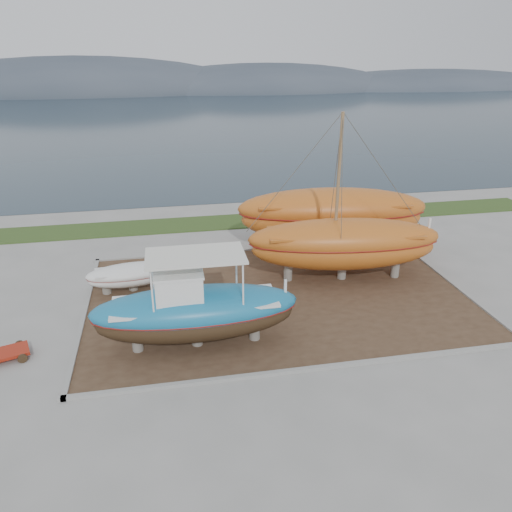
{
  "coord_description": "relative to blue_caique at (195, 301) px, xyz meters",
  "views": [
    {
      "loc": [
        -5.21,
        -17.12,
        11.38
      ],
      "look_at": [
        -1.1,
        4.0,
        2.26
      ],
      "focal_mm": 35.0,
      "sensor_mm": 36.0,
      "label": 1
    }
  ],
  "objects": [
    {
      "name": "ground",
      "position": [
        4.24,
        -0.45,
        -2.05
      ],
      "size": [
        140.0,
        140.0,
        0.0
      ],
      "primitive_type": "plane",
      "color": "gray",
      "rests_on": "ground"
    },
    {
      "name": "mountain_ridge",
      "position": [
        4.24,
        124.55,
        -2.05
      ],
      "size": [
        200.0,
        36.0,
        20.0
      ],
      "primitive_type": null,
      "color": "#333D49",
      "rests_on": "ground"
    },
    {
      "name": "orange_bare_hull",
      "position": [
        8.71,
        8.87,
        -0.18
      ],
      "size": [
        11.41,
        4.78,
        3.63
      ],
      "primitive_type": null,
      "rotation": [
        0.0,
        0.0,
        -0.13
      ],
      "color": "#B25A1B",
      "rests_on": "dirt_patch"
    },
    {
      "name": "dirt_patch",
      "position": [
        4.24,
        3.55,
        -2.02
      ],
      "size": [
        18.0,
        12.0,
        0.06
      ],
      "primitive_type": "cube",
      "color": "#422D1E",
      "rests_on": "ground"
    },
    {
      "name": "curb_frame",
      "position": [
        4.24,
        3.55,
        -1.97
      ],
      "size": [
        18.6,
        12.6,
        0.15
      ],
      "primitive_type": null,
      "color": "gray",
      "rests_on": "ground"
    },
    {
      "name": "red_trailer",
      "position": [
        -7.41,
        0.46,
        -1.88
      ],
      "size": [
        2.66,
        1.89,
        0.34
      ],
      "primitive_type": null,
      "rotation": [
        0.0,
        0.0,
        0.32
      ],
      "color": "#A32412",
      "rests_on": "ground"
    },
    {
      "name": "white_dinghy",
      "position": [
        -2.73,
        5.6,
        -1.32
      ],
      "size": [
        4.58,
        2.14,
        1.33
      ],
      "primitive_type": null,
      "rotation": [
        0.0,
        0.0,
        0.11
      ],
      "color": "white",
      "rests_on": "dirt_patch"
    },
    {
      "name": "blue_caique",
      "position": [
        0.0,
        0.0,
        0.0
      ],
      "size": [
        8.29,
        2.68,
        3.98
      ],
      "primitive_type": null,
      "rotation": [
        0.0,
        0.0,
        -0.01
      ],
      "color": "#19719F",
      "rests_on": "dirt_patch"
    },
    {
      "name": "grass_strip",
      "position": [
        4.24,
        15.05,
        -2.01
      ],
      "size": [
        44.0,
        3.0,
        0.08
      ],
      "primitive_type": "cube",
      "color": "#284219",
      "rests_on": "ground"
    },
    {
      "name": "orange_sailboat",
      "position": [
        7.99,
        4.87,
        2.26
      ],
      "size": [
        10.15,
        4.08,
        8.5
      ],
      "primitive_type": null,
      "rotation": [
        0.0,
        0.0,
        -0.12
      ],
      "color": "#B25A1B",
      "rests_on": "dirt_patch"
    },
    {
      "name": "sea",
      "position": [
        4.24,
        69.55,
        -2.05
      ],
      "size": [
        260.0,
        100.0,
        0.04
      ],
      "primitive_type": null,
      "color": "#1C2E39",
      "rests_on": "ground"
    }
  ]
}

